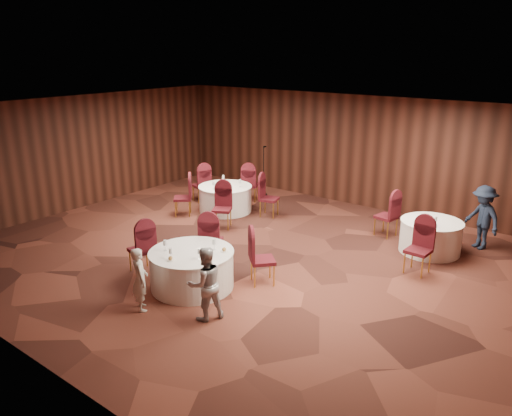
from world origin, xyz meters
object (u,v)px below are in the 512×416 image
Objects in this scene: table_right at (430,236)px; man_c at (483,217)px; table_left at (225,198)px; mic_stand at (264,181)px; woman_b at (205,284)px; table_main at (192,269)px; woman_a at (140,279)px.

man_c is (0.84, 0.93, 0.37)m from table_right.
table_left is 1.10× the size of table_right.
mic_stand is (-5.78, 1.41, 0.08)m from table_right.
mic_stand reaches higher than man_c.
woman_b is (3.74, -6.68, 0.20)m from mic_stand.
woman_b reaches higher than table_main.
table_main is at bearing -65.57° from mic_stand.
table_right is at bearing -175.86° from woman_b.
mic_stand is 1.34× the size of woman_a.
table_left is 6.67m from man_c.
table_right is (5.65, 0.58, 0.00)m from table_left.
woman_a is at bearing -118.89° from table_right.
man_c reaches higher than table_right.
table_main is 1.19× the size of table_right.
table_right is 0.88× the size of mic_stand.
man_c is at bearing -88.48° from woman_a.
woman_a is 0.78× the size of man_c.
table_left is 5.73m from woman_a.
mic_stand is at bearing -125.48° from woman_b.
mic_stand is at bearing 93.70° from table_left.
table_left is 1.01× the size of man_c.
table_main and table_right have the same top height.
woman_b is 0.87× the size of man_c.
woman_b reaches higher than table_left.
man_c reaches higher than table_left.
table_main is 5.49m from table_right.
mic_stand is (-0.13, 1.99, 0.08)m from table_left.
table_left is 1.99m from mic_stand.
table_right is at bearing -13.75° from mic_stand.
table_main is at bearing -57.01° from table_left.
woman_b is at bearing -125.00° from woman_a.
woman_a reaches higher than table_left.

